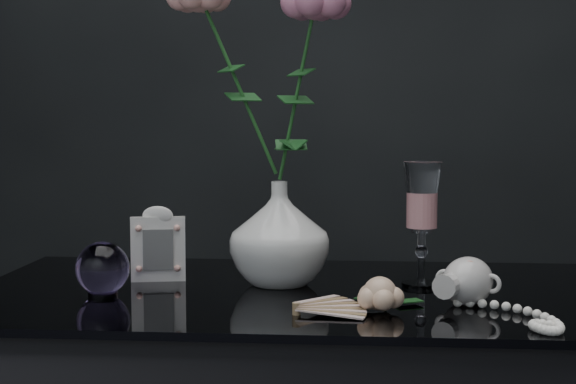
# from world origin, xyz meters

# --- Properties ---
(vase) EXTENTS (0.18, 0.18, 0.17)m
(vase) POSITION_xyz_m (-0.04, 0.09, 0.85)
(vase) COLOR white
(vase) RESTS_ON table
(wine_glass) EXTENTS (0.08, 0.08, 0.20)m
(wine_glass) POSITION_xyz_m (0.20, 0.10, 0.86)
(wine_glass) COLOR white
(wine_glass) RESTS_ON table
(picture_frame) EXTENTS (0.11, 0.09, 0.13)m
(picture_frame) POSITION_xyz_m (-0.24, 0.10, 0.83)
(picture_frame) COLOR silver
(picture_frame) RESTS_ON table
(paperweight) EXTENTS (0.10, 0.10, 0.08)m
(paperweight) POSITION_xyz_m (-0.30, -0.01, 0.80)
(paperweight) COLOR #9F81D2
(paperweight) RESTS_ON table
(paper_fan) EXTENTS (0.22, 0.18, 0.02)m
(paper_fan) POSITION_xyz_m (0.01, -0.13, 0.77)
(paper_fan) COLOR #FFE9CB
(paper_fan) RESTS_ON table
(loose_rose) EXTENTS (0.12, 0.16, 0.05)m
(loose_rose) POSITION_xyz_m (0.12, -0.10, 0.79)
(loose_rose) COLOR beige
(loose_rose) RESTS_ON table
(pearl_jar) EXTENTS (0.34, 0.35, 0.07)m
(pearl_jar) POSITION_xyz_m (0.26, -0.03, 0.80)
(pearl_jar) COLOR silver
(pearl_jar) RESTS_ON table
(roses) EXTENTS (0.28, 0.12, 0.39)m
(roses) POSITION_xyz_m (-0.06, 0.09, 1.13)
(roses) COLOR pink
(roses) RESTS_ON vase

